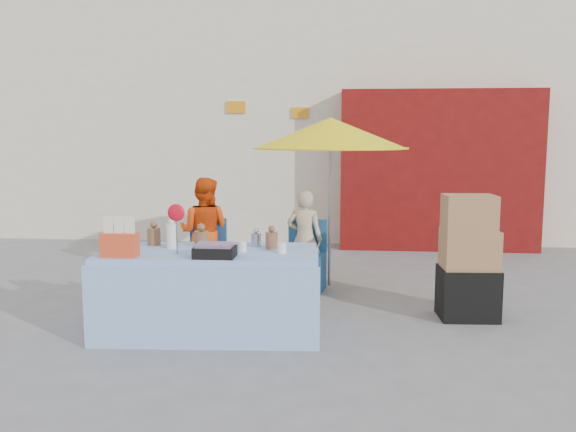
# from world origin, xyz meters

# --- Properties ---
(ground) EXTENTS (80.00, 80.00, 0.00)m
(ground) POSITION_xyz_m (0.00, 0.00, 0.00)
(ground) COLOR slate
(ground) RESTS_ON ground
(backdrop) EXTENTS (14.00, 8.00, 7.80)m
(backdrop) POSITION_xyz_m (0.52, 7.52, 3.10)
(backdrop) COLOR silver
(backdrop) RESTS_ON ground
(market_table) EXTENTS (2.13, 1.10, 1.26)m
(market_table) POSITION_xyz_m (-0.61, -0.42, 0.41)
(market_table) COLOR #94BFED
(market_table) RESTS_ON ground
(chair_left) EXTENTS (0.54, 0.54, 0.85)m
(chair_left) POSITION_xyz_m (-1.06, 1.25, 0.26)
(chair_left) COLOR navy
(chair_left) RESTS_ON ground
(chair_right) EXTENTS (0.54, 0.54, 0.85)m
(chair_right) POSITION_xyz_m (0.19, 1.25, 0.26)
(chair_right) COLOR navy
(chair_right) RESTS_ON ground
(vendor_orange) EXTENTS (0.73, 0.61, 1.36)m
(vendor_orange) POSITION_xyz_m (-1.07, 1.39, 0.68)
(vendor_orange) COLOR #E9450C
(vendor_orange) RESTS_ON ground
(vendor_beige) EXTENTS (0.48, 0.35, 1.22)m
(vendor_beige) POSITION_xyz_m (0.18, 1.39, 0.61)
(vendor_beige) COLOR #CAB18F
(vendor_beige) RESTS_ON ground
(umbrella) EXTENTS (1.90, 1.90, 2.09)m
(umbrella) POSITION_xyz_m (0.48, 1.54, 1.89)
(umbrella) COLOR gray
(umbrella) RESTS_ON ground
(box_stack) EXTENTS (0.60, 0.50, 1.28)m
(box_stack) POSITION_xyz_m (1.94, 0.29, 0.59)
(box_stack) COLOR black
(box_stack) RESTS_ON ground
(tarp_bundle) EXTENTS (0.70, 0.56, 0.31)m
(tarp_bundle) POSITION_xyz_m (-1.10, -0.17, 0.16)
(tarp_bundle) COLOR yellow
(tarp_bundle) RESTS_ON ground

